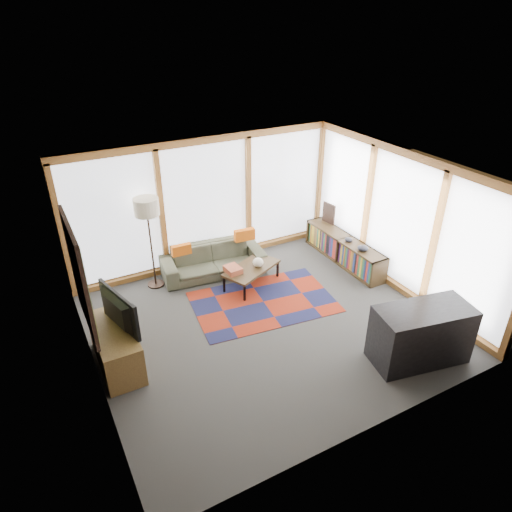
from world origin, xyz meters
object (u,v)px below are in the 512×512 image
floor_lamp (151,244)px  tv_console (116,347)px  television (113,312)px  sofa (213,260)px  bar_counter (421,334)px  coffee_table (252,276)px  bookshelf (344,250)px

floor_lamp → tv_console: size_ratio=1.39×
television → sofa: bearing=-67.5°
television → floor_lamp: bearing=-45.8°
bar_counter → tv_console: bearing=164.6°
bar_counter → television: bearing=164.2°
sofa → bar_counter: size_ratio=1.42×
floor_lamp → television: 2.16m
sofa → coffee_table: sofa is taller
television → tv_console: bearing=89.2°
floor_lamp → bar_counter: size_ratio=1.25×
sofa → coffee_table: 0.87m
floor_lamp → bar_counter: 4.82m
floor_lamp → tv_console: bearing=-121.7°
sofa → television: size_ratio=2.01×
sofa → bookshelf: (2.56, -0.84, -0.02)m
sofa → tv_console: 2.89m
tv_console → television: (0.05, 0.01, 0.61)m
tv_console → television: television is taller
coffee_table → tv_console: 2.96m
bookshelf → television: television is taller
sofa → floor_lamp: 1.30m
sofa → bar_counter: bearing=-58.5°
bookshelf → bar_counter: size_ratio=1.55×
television → bar_counter: television is taller
floor_lamp → bookshelf: size_ratio=0.81×
sofa → coffee_table: bearing=-49.7°
floor_lamp → television: floor_lamp is taller
tv_console → television: 0.61m
floor_lamp → coffee_table: (1.62, -0.85, -0.70)m
floor_lamp → tv_console: (-1.15, -1.87, -0.57)m
bookshelf → tv_console: bearing=-169.5°
floor_lamp → television: (-1.11, -1.86, 0.04)m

